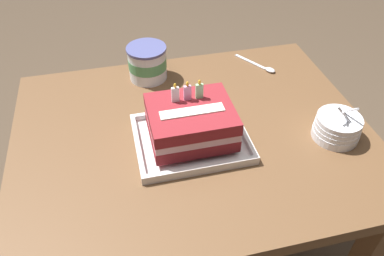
# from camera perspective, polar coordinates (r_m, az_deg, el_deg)

# --- Properties ---
(dining_table) EXTENTS (0.95, 0.75, 0.74)m
(dining_table) POSITION_cam_1_polar(r_m,az_deg,el_deg) (1.09, 0.15, -5.32)
(dining_table) COLOR brown
(dining_table) RESTS_ON ground_plane
(foil_tray) EXTENTS (0.28, 0.23, 0.02)m
(foil_tray) POSITION_cam_1_polar(r_m,az_deg,el_deg) (0.97, -0.16, -1.77)
(foil_tray) COLOR silver
(foil_tray) RESTS_ON dining_table
(birthday_cake) EXTENTS (0.21, 0.17, 0.14)m
(birthday_cake) POSITION_cam_1_polar(r_m,az_deg,el_deg) (0.93, -0.17, 0.95)
(birthday_cake) COLOR maroon
(birthday_cake) RESTS_ON foil_tray
(bowl_stack) EXTENTS (0.12, 0.12, 0.12)m
(bowl_stack) POSITION_cam_1_polar(r_m,az_deg,el_deg) (1.04, 21.15, 0.11)
(bowl_stack) COLOR white
(bowl_stack) RESTS_ON dining_table
(ice_cream_tub) EXTENTS (0.12, 0.12, 0.11)m
(ice_cream_tub) POSITION_cam_1_polar(r_m,az_deg,el_deg) (1.18, -6.78, 9.83)
(ice_cream_tub) COLOR white
(ice_cream_tub) RESTS_ON dining_table
(serving_spoon_near_tray) EXTENTS (0.10, 0.14, 0.01)m
(serving_spoon_near_tray) POSITION_cam_1_polar(r_m,az_deg,el_deg) (1.26, 10.90, 9.00)
(serving_spoon_near_tray) COLOR silver
(serving_spoon_near_tray) RESTS_ON dining_table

